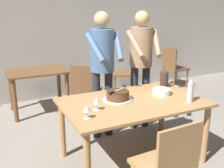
# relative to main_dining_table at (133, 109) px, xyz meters

# --- Properties ---
(ground_plane) EXTENTS (14.00, 14.00, 0.00)m
(ground_plane) POSITION_rel_main_dining_table_xyz_m (0.00, 0.00, -0.65)
(ground_plane) COLOR gray
(back_wall) EXTENTS (10.00, 0.12, 2.70)m
(back_wall) POSITION_rel_main_dining_table_xyz_m (0.00, 2.70, 0.70)
(back_wall) COLOR #BCB7AD
(back_wall) RESTS_ON ground_plane
(main_dining_table) EXTENTS (1.60, 1.00, 0.75)m
(main_dining_table) POSITION_rel_main_dining_table_xyz_m (0.00, 0.00, 0.00)
(main_dining_table) COLOR tan
(main_dining_table) RESTS_ON ground_plane
(cake_on_platter) EXTENTS (0.34, 0.34, 0.11)m
(cake_on_platter) POSITION_rel_main_dining_table_xyz_m (-0.14, 0.11, 0.15)
(cake_on_platter) COLOR silver
(cake_on_platter) RESTS_ON main_dining_table
(cake_knife) EXTENTS (0.25, 0.14, 0.02)m
(cake_knife) POSITION_rel_main_dining_table_xyz_m (-0.21, 0.07, 0.22)
(cake_knife) COLOR silver
(cake_knife) RESTS_ON cake_on_platter
(plate_stack) EXTENTS (0.22, 0.22, 0.07)m
(plate_stack) POSITION_rel_main_dining_table_xyz_m (0.43, 0.05, 0.14)
(plate_stack) COLOR white
(plate_stack) RESTS_ON main_dining_table
(wine_glass_near) EXTENTS (0.08, 0.08, 0.14)m
(wine_glass_near) POSITION_rel_main_dining_table_xyz_m (-0.48, -0.07, 0.20)
(wine_glass_near) COLOR silver
(wine_glass_near) RESTS_ON main_dining_table
(wine_glass_far) EXTENTS (0.08, 0.08, 0.14)m
(wine_glass_far) POSITION_rel_main_dining_table_xyz_m (-0.64, -0.23, 0.20)
(wine_glass_far) COLOR silver
(wine_glass_far) RESTS_ON main_dining_table
(water_bottle) EXTENTS (0.07, 0.07, 0.25)m
(water_bottle) POSITION_rel_main_dining_table_xyz_m (0.56, -0.30, 0.22)
(water_bottle) COLOR silver
(water_bottle) RESTS_ON main_dining_table
(hurricane_lamp) EXTENTS (0.11, 0.11, 0.21)m
(hurricane_lamp) POSITION_rel_main_dining_table_xyz_m (0.63, 0.28, 0.21)
(hurricane_lamp) COLOR black
(hurricane_lamp) RESTS_ON main_dining_table
(person_cutting_cake) EXTENTS (0.47, 0.56, 1.72)m
(person_cutting_cake) POSITION_rel_main_dining_table_xyz_m (-0.07, 0.71, 0.43)
(person_cutting_cake) COLOR #2D2D38
(person_cutting_cake) RESTS_ON ground_plane
(person_standing_beside) EXTENTS (0.46, 0.57, 1.72)m
(person_standing_beside) POSITION_rel_main_dining_table_xyz_m (0.55, 0.74, 0.43)
(person_standing_beside) COLOR #2D2D38
(person_standing_beside) RESTS_ON ground_plane
(chair_near_side) EXTENTS (0.46, 0.46, 0.90)m
(chair_near_side) POSITION_rel_main_dining_table_xyz_m (-0.16, -0.88, -0.16)
(chair_near_side) COLOR tan
(chair_near_side) RESTS_ON ground_plane
(background_table) EXTENTS (1.00, 0.70, 0.74)m
(background_table) POSITION_rel_main_dining_table_xyz_m (-0.70, 2.00, -0.07)
(background_table) COLOR brown
(background_table) RESTS_ON ground_plane
(background_chair_0) EXTENTS (0.58, 0.58, 0.90)m
(background_chair_0) POSITION_rel_main_dining_table_xyz_m (1.14, 2.21, -0.16)
(background_chair_0) COLOR brown
(background_chair_0) RESTS_ON ground_plane
(background_chair_1) EXTENTS (0.46, 0.46, 0.90)m
(background_chair_1) POSITION_rel_main_dining_table_xyz_m (2.28, 2.15, -0.16)
(background_chair_1) COLOR brown
(background_chair_1) RESTS_ON ground_plane
(background_chair_3) EXTENTS (0.61, 0.61, 0.90)m
(background_chair_3) POSITION_rel_main_dining_table_xyz_m (-0.04, 1.42, -0.16)
(background_chair_3) COLOR brown
(background_chair_3) RESTS_ON ground_plane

